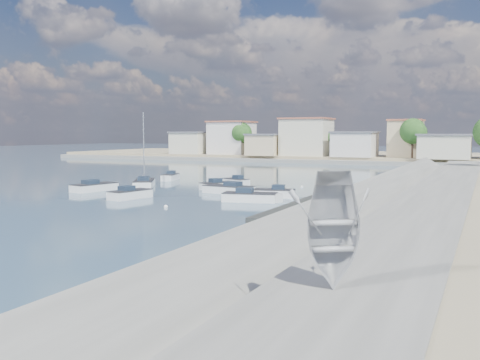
# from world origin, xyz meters

# --- Properties ---
(ground) EXTENTS (400.00, 400.00, 0.00)m
(ground) POSITION_xyz_m (0.00, 40.00, 0.00)
(ground) COLOR #304A61
(ground) RESTS_ON ground
(seawall_walkway) EXTENTS (5.00, 90.00, 1.80)m
(seawall_walkway) POSITION_xyz_m (18.50, 13.00, 0.90)
(seawall_walkway) COLOR slate
(seawall_walkway) RESTS_ON ground
(breakwater) EXTENTS (2.00, 31.02, 0.35)m
(breakwater) POSITION_xyz_m (6.90, 12.69, 0.17)
(breakwater) COLOR black
(breakwater) RESTS_ON ground
(far_shore_land) EXTENTS (160.00, 40.00, 1.40)m
(far_shore_land) POSITION_xyz_m (0.00, 92.00, 0.70)
(far_shore_land) COLOR gray
(far_shore_land) RESTS_ON ground
(far_shore_quay) EXTENTS (160.00, 2.50, 0.80)m
(far_shore_quay) POSITION_xyz_m (0.00, 71.00, 0.40)
(far_shore_quay) COLOR slate
(far_shore_quay) RESTS_ON ground
(far_town) EXTENTS (113.01, 12.80, 8.35)m
(far_town) POSITION_xyz_m (10.71, 76.92, 4.93)
(far_town) COLOR beige
(far_town) RESTS_ON far_shore_land
(shore_trees) EXTENTS (74.56, 38.32, 7.92)m
(shore_trees) POSITION_xyz_m (8.34, 68.11, 6.22)
(shore_trees) COLOR #38281E
(shore_trees) RESTS_ON ground
(motorboat_a) EXTENTS (2.53, 5.12, 1.48)m
(motorboat_a) POSITION_xyz_m (-9.48, 5.34, 0.38)
(motorboat_a) COLOR white
(motorboat_a) RESTS_ON ground
(motorboat_b) EXTENTS (3.40, 4.56, 1.48)m
(motorboat_b) POSITION_xyz_m (-5.55, 16.51, 0.38)
(motorboat_b) COLOR white
(motorboat_b) RESTS_ON ground
(motorboat_c) EXTENTS (6.19, 2.74, 1.48)m
(motorboat_c) POSITION_xyz_m (-3.11, 13.20, 0.38)
(motorboat_c) COLOR white
(motorboat_c) RESTS_ON ground
(motorboat_d) EXTENTS (4.69, 2.65, 1.48)m
(motorboat_d) POSITION_xyz_m (2.69, 11.71, 0.38)
(motorboat_d) COLOR white
(motorboat_d) RESTS_ON ground
(motorboat_e) EXTENTS (2.98, 5.96, 1.48)m
(motorboat_e) POSITION_xyz_m (-17.21, 9.30, 0.38)
(motorboat_e) COLOR white
(motorboat_e) RESTS_ON ground
(motorboat_f) EXTENTS (4.02, 2.78, 1.48)m
(motorboat_f) POSITION_xyz_m (-6.08, 21.48, 0.38)
(motorboat_f) COLOR white
(motorboat_f) RESTS_ON ground
(motorboat_g) EXTENTS (2.47, 4.46, 1.48)m
(motorboat_g) POSITION_xyz_m (-16.99, 23.93, 0.38)
(motorboat_g) COLOR white
(motorboat_g) RESTS_ON ground
(motorboat_h) EXTENTS (5.71, 3.01, 1.48)m
(motorboat_h) POSITION_xyz_m (2.24, 8.01, 0.38)
(motorboat_h) COLOR white
(motorboat_h) RESTS_ON ground
(sailboat) EXTENTS (5.03, 6.60, 9.00)m
(sailboat) POSITION_xyz_m (-15.19, 15.52, 0.41)
(sailboat) COLOR white
(sailboat) RESTS_ON ground
(mooring_buoys) EXTENTS (15.39, 33.80, 0.37)m
(mooring_buoys) POSITION_xyz_m (6.53, 14.18, 0.05)
(mooring_buoys) COLOR white
(mooring_buoys) RESTS_ON ground
(overturned_dinghy) EXTENTS (3.86, 3.31, 0.66)m
(overturned_dinghy) POSITION_xyz_m (18.00, -22.17, 2.13)
(overturned_dinghy) COLOR #A5A8AD
(overturned_dinghy) RESTS_ON seawall_walkway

